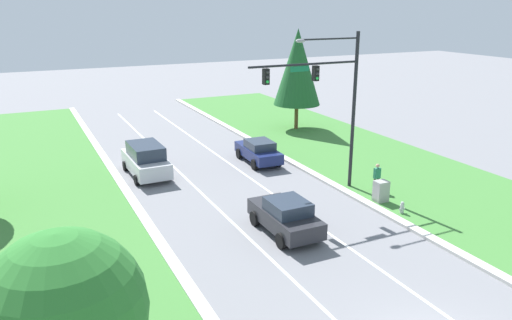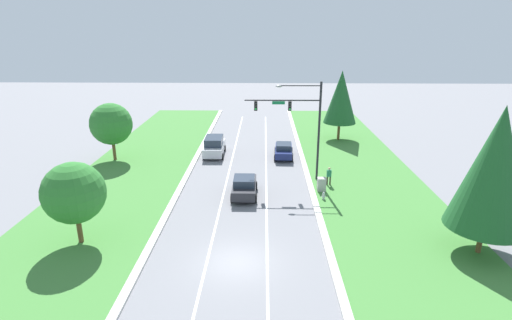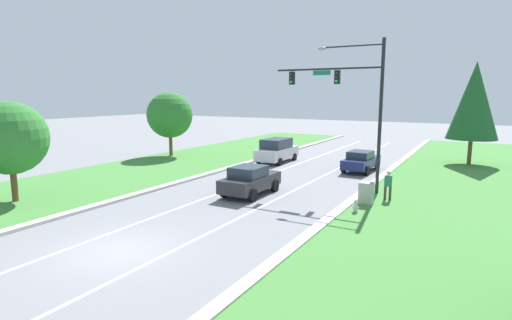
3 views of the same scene
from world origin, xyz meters
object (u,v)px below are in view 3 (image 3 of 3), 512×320
utility_cabinet (366,194)px  oak_near_left_tree (170,115)px  silver_suv (277,150)px  traffic_signal_mast (351,94)px  conifer_far_right_tree (474,101)px  pedestrian (388,185)px  navy_sedan (361,161)px  charcoal_sedan (250,180)px  oak_far_left_tree (10,138)px  fire_hydrant (356,207)px

utility_cabinet → oak_near_left_tree: oak_near_left_tree is taller
silver_suv → utility_cabinet: size_ratio=4.01×
traffic_signal_mast → conifer_far_right_tree: 15.04m
utility_cabinet → pedestrian: 1.65m
navy_sedan → charcoal_sedan: charcoal_sedan is taller
silver_suv → oak_near_left_tree: bearing=-169.5°
silver_suv → pedestrian: 14.07m
navy_sedan → conifer_far_right_tree: (7.09, 7.12, 4.50)m
navy_sedan → pedestrian: bearing=-62.9°
utility_cabinet → conifer_far_right_tree: conifer_far_right_tree is taller
navy_sedan → traffic_signal_mast: bearing=-78.9°
navy_sedan → silver_suv: (-7.51, 0.67, 0.22)m
charcoal_sedan → utility_cabinet: (6.49, 1.07, -0.26)m
charcoal_sedan → utility_cabinet: bearing=9.3°
navy_sedan → charcoal_sedan: size_ratio=1.04×
navy_sedan → oak_near_left_tree: size_ratio=0.74×
traffic_signal_mast → conifer_far_right_tree: bearing=66.0°
silver_suv → conifer_far_right_tree: (14.60, 6.45, 4.28)m
utility_cabinet → charcoal_sedan: bearing=-170.6°
oak_near_left_tree → navy_sedan: bearing=4.5°
pedestrian → charcoal_sedan: bearing=14.8°
navy_sedan → oak_near_left_tree: 18.03m
navy_sedan → conifer_far_right_tree: conifer_far_right_tree is taller
navy_sedan → oak_near_left_tree: bearing=-172.9°
utility_cabinet → oak_far_left_tree: size_ratio=0.23×
fire_hydrant → oak_far_left_tree: size_ratio=0.13×
charcoal_sedan → utility_cabinet: 6.58m
utility_cabinet → pedestrian: (0.82, 1.39, 0.32)m
traffic_signal_mast → utility_cabinet: (1.81, -2.72, -5.21)m
pedestrian → fire_hydrant: (-0.88, -3.15, -0.59)m
silver_suv → oak_near_left_tree: size_ratio=0.82×
navy_sedan → utility_cabinet: (2.79, -9.34, -0.20)m
navy_sedan → utility_cabinet: bearing=-70.7°
charcoal_sedan → oak_far_left_tree: 13.10m
oak_near_left_tree → traffic_signal_mast: bearing=-15.6°
charcoal_sedan → pedestrian: (7.31, 2.46, 0.07)m
pedestrian → silver_suv: bearing=-41.6°
navy_sedan → utility_cabinet: navy_sedan is taller
pedestrian → oak_far_left_tree: size_ratio=0.31×
oak_near_left_tree → conifer_far_right_tree: bearing=18.9°
pedestrian → oak_far_left_tree: oak_far_left_tree is taller
fire_hydrant → conifer_far_right_tree: (4.36, 18.22, 4.97)m
navy_sedan → conifer_far_right_tree: 11.01m
oak_far_left_tree → pedestrian: bearing=30.3°
traffic_signal_mast → navy_sedan: 8.35m
utility_cabinet → pedestrian: bearing=59.4°
utility_cabinet → conifer_far_right_tree: size_ratio=0.15×
conifer_far_right_tree → traffic_signal_mast: bearing=-114.0°
utility_cabinet → oak_far_left_tree: 19.11m
oak_near_left_tree → conifer_far_right_tree: size_ratio=0.71×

